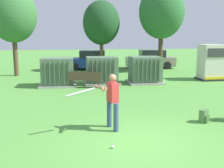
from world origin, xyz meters
name	(u,v)px	position (x,y,z in m)	size (l,w,h in m)	color
ground_plane	(140,142)	(0.00, 0.00, 0.00)	(96.00, 96.00, 0.00)	#51933D
transformer_west	(58,72)	(-2.57, 8.78, 0.79)	(2.10, 1.70, 1.62)	#9E9B93
transformer_mid_west	(102,71)	(0.02, 9.11, 0.79)	(2.10, 1.70, 1.62)	#9E9B93
transformer_mid_east	(145,70)	(2.64, 8.90, 0.79)	(2.10, 1.70, 1.62)	#9E9B93
generator_enclosure	(211,62)	(7.24, 9.49, 1.14)	(1.60, 1.40, 2.30)	#262626
park_bench	(85,78)	(-1.07, 7.92, 0.54)	(1.84, 0.69, 0.92)	#4C3828
batter	(111,99)	(-0.63, 1.14, 0.98)	(1.60, 0.78, 1.74)	#384C75
sports_ball	(113,147)	(-0.80, -0.30, 0.04)	(0.09, 0.09, 0.09)	white
backpack	(204,116)	(2.57, 1.33, 0.21)	(0.38, 0.37, 0.44)	#4C723F
tree_left	(13,15)	(-5.70, 13.24, 4.28)	(3.27, 3.27, 6.24)	brown
tree_center_left	(101,23)	(0.68, 14.96, 3.85)	(2.93, 2.93, 5.60)	brown
tree_center_right	(162,12)	(5.41, 14.26, 4.70)	(3.59, 3.59, 6.85)	#4C3828
parked_car_leftmost	(91,60)	(-0.07, 16.22, 0.75)	(4.38, 2.32, 1.62)	navy
parked_car_left_of_center	(151,60)	(5.20, 16.16, 0.75)	(4.28, 2.08, 1.62)	gray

